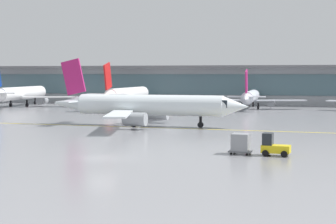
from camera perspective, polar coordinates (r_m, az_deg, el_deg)
The scene contains 9 objects.
ground_plane at distance 49.15m, azimuth -6.97°, elevation -4.85°, with size 400.00×400.00×0.00m, color gray.
taxiway_centreline_stripe at distance 76.50m, azimuth -2.31°, elevation -1.63°, with size 110.00×0.36×0.01m, color yellow.
terminal_concourse at distance 136.36m, azimuth 6.54°, elevation 2.91°, with size 212.44×11.00×9.60m.
gate_airplane_1 at distance 130.92m, azimuth -15.22°, elevation 1.89°, with size 27.72×29.88×9.89m.
gate_airplane_2 at distance 119.98m, azimuth -4.31°, elevation 1.84°, with size 27.78×29.82×9.89m.
gate_airplane_3 at distance 118.92m, azimuth 8.71°, elevation 1.58°, with size 23.86×25.57×8.49m.
taxiing_regional_jet at distance 78.31m, azimuth -2.18°, elevation 0.68°, with size 29.92×27.80×9.91m.
baggage_tug at distance 50.99m, azimuth 11.06°, elevation -3.56°, with size 2.73×1.85×2.10m.
cargo_dolly_lead at distance 51.52m, azimuth 7.67°, elevation -3.26°, with size 2.25×1.81×1.94m.
Camera 1 is at (17.28, -45.38, 7.57)m, focal length 57.82 mm.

